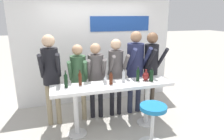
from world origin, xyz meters
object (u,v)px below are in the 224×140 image
bar_stool (153,119)px  wine_bottle_1 (80,78)px  wine_bottle_0 (124,76)px  wine_bottle_2 (66,80)px  person_center_right (135,64)px  decorative_vase (146,76)px  person_right (151,63)px  person_center_left (96,73)px  wine_bottle_5 (138,74)px  wine_bottle_3 (111,78)px  person_left (78,74)px  person_far_left (51,70)px  wine_bottle_4 (151,75)px  person_center (116,69)px  tasting_table (113,92)px  wine_glass_0 (105,78)px

bar_stool → wine_bottle_1: 1.45m
wine_bottle_0 → wine_bottle_2: bearing=179.4°
person_center_right → decorative_vase: person_center_right is taller
person_right → person_center_left: bearing=169.0°
person_right → wine_bottle_1: (-1.60, -0.35, -0.09)m
wine_bottle_5 → decorative_vase: 0.17m
wine_bottle_3 → wine_bottle_2: bearing=174.9°
person_left → person_right: size_ratio=0.89×
wine_bottle_3 → person_far_left: bearing=154.9°
decorative_vase → person_center_right: bearing=90.6°
wine_bottle_4 → person_left: bearing=156.2°
wine_bottle_0 → wine_bottle_3: wine_bottle_0 is taller
person_center → person_center_right: size_ratio=0.92×
person_center_left → person_center_right: 0.89m
wine_bottle_4 → person_right: bearing=63.8°
person_center_left → person_center: bearing=6.3°
decorative_vase → person_left: bearing=157.2°
wine_bottle_4 → person_center_left: bearing=149.0°
person_right → wine_bottle_1: 1.64m
wine_bottle_3 → wine_bottle_5: wine_bottle_5 is taller
person_left → wine_bottle_4: bearing=-13.9°
bar_stool → wine_bottle_2: 1.63m
wine_bottle_0 → decorative_vase: size_ratio=1.21×
tasting_table → decorative_vase: 0.71m
bar_stool → person_center: size_ratio=0.44×
wine_bottle_0 → decorative_vase: wine_bottle_0 is taller
wine_bottle_2 → wine_bottle_0: bearing=-0.6°
person_center_left → wine_bottle_3: bearing=-64.4°
person_left → person_center: (0.79, -0.01, 0.06)m
tasting_table → wine_bottle_2: (-0.85, 0.07, 0.30)m
wine_bottle_4 → wine_bottle_1: bearing=173.4°
person_right → wine_bottle_1: person_right is taller
wine_bottle_3 → wine_glass_0: (-0.10, 0.04, 0.01)m
person_far_left → wine_bottle_4: bearing=-14.4°
wine_bottle_4 → decorative_vase: (-0.09, 0.06, -0.04)m
person_left → person_center: 0.79m
wine_bottle_0 → person_center_right: bearing=47.3°
person_center → person_far_left: bearing=179.2°
wine_bottle_0 → wine_bottle_5: wine_bottle_5 is taller
person_center_right → decorative_vase: bearing=-92.0°
wine_bottle_0 → wine_bottle_2: 1.07m
wine_bottle_3 → wine_bottle_5: bearing=4.2°
person_center_left → wine_bottle_2: 0.79m
person_center_right → wine_bottle_5: size_ratio=6.40×
person_left → person_center_right: 1.25m
wine_bottle_2 → person_center_left: bearing=36.3°
wine_bottle_0 → wine_bottle_2: (-1.07, 0.01, 0.02)m
tasting_table → wine_bottle_1: 0.67m
person_left → wine_bottle_5: person_left is taller
decorative_vase → wine_bottle_2: bearing=178.0°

